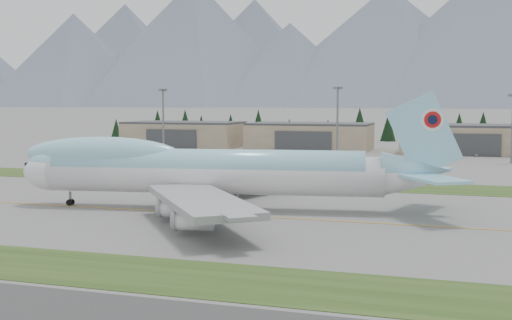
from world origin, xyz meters
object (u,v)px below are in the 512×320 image
(boeing_747_freighter, at_px, (208,170))
(service_vehicle_a, at_px, (229,155))
(hangar_left, at_px, (184,134))
(hangar_right, at_px, (467,139))
(service_vehicle_c, at_px, (477,156))
(hangar_center, at_px, (310,136))
(service_vehicle_b, at_px, (416,158))

(boeing_747_freighter, distance_m, service_vehicle_a, 115.21)
(boeing_747_freighter, bearing_deg, hangar_left, 106.52)
(boeing_747_freighter, height_order, hangar_left, boeing_747_freighter)
(hangar_right, xyz_separation_m, service_vehicle_a, (-82.08, -35.44, -5.39))
(service_vehicle_a, xyz_separation_m, service_vehicle_c, (85.21, 23.44, 0.00))
(hangar_left, xyz_separation_m, service_vehicle_a, (32.92, -35.44, -5.39))
(hangar_center, bearing_deg, hangar_right, 0.00)
(boeing_747_freighter, xyz_separation_m, service_vehicle_a, (-35.26, 109.46, -6.98))
(hangar_right, distance_m, service_vehicle_c, 13.52)
(boeing_747_freighter, xyz_separation_m, service_vehicle_b, (29.62, 119.10, -6.98))
(hangar_right, height_order, service_vehicle_b, hangar_right)
(service_vehicle_a, height_order, service_vehicle_c, service_vehicle_c)
(hangar_left, relative_size, hangar_right, 1.00)
(boeing_747_freighter, bearing_deg, hangar_center, 86.52)
(service_vehicle_b, bearing_deg, hangar_left, 108.94)
(hangar_center, distance_m, service_vehicle_a, 42.10)
(hangar_right, relative_size, service_vehicle_a, 14.61)
(hangar_left, height_order, service_vehicle_a, hangar_left)
(hangar_center, relative_size, service_vehicle_c, 11.85)
(boeing_747_freighter, xyz_separation_m, hangar_center, (-13.18, 144.90, -1.60))
(hangar_center, height_order, service_vehicle_a, hangar_center)
(hangar_center, xyz_separation_m, service_vehicle_b, (42.80, -25.81, -5.39))
(hangar_center, xyz_separation_m, hangar_right, (60.00, 0.00, 0.00))
(service_vehicle_a, xyz_separation_m, service_vehicle_b, (64.88, 9.64, 0.00))
(service_vehicle_c, bearing_deg, hangar_center, -172.35)
(service_vehicle_c, bearing_deg, boeing_747_freighter, -92.19)
(boeing_747_freighter, distance_m, hangar_center, 145.51)
(service_vehicle_a, bearing_deg, hangar_left, 141.92)
(boeing_747_freighter, relative_size, service_vehicle_a, 24.58)
(hangar_center, distance_m, service_vehicle_b, 50.27)
(hangar_right, bearing_deg, service_vehicle_a, -156.64)
(hangar_right, height_order, service_vehicle_c, hangar_right)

